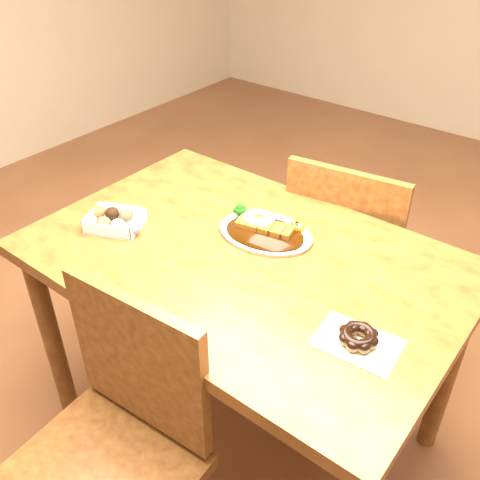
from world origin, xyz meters
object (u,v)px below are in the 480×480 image
Objects in this scene: chair_near at (112,450)px; donut_box at (114,220)px; table at (244,282)px; katsu_curry_plate at (264,230)px; pon_de_ring at (358,337)px; chair_far at (348,253)px.

chair_near is 0.64m from donut_box.
table is 1.38× the size of chair_near.
katsu_curry_plate is 1.60× the size of donut_box.
pon_de_ring is at bearing 1.45° from donut_box.
donut_box is at bearing -178.55° from pon_de_ring.
chair_near is 4.54× the size of donut_box.
donut_box is 0.96× the size of pon_de_ring.
table is at bearing -82.80° from katsu_curry_plate.
pon_de_ring is (0.34, -0.64, 0.29)m from chair_far.
chair_far is 2.84× the size of katsu_curry_plate.
donut_box is at bearing 46.67° from chair_far.
table is at bearing 87.42° from chair_near.
donut_box is 0.80m from pon_de_ring.
chair_far is at bearing 55.33° from donut_box.
donut_box is (-0.41, 0.41, 0.29)m from chair_near.
pon_de_ring is at bearing -14.91° from table.
chair_near is 4.37× the size of pon_de_ring.
table is at bearing 165.09° from pon_de_ring.
chair_far is at bearing 117.94° from pon_de_ring.
katsu_curry_plate reaches higher than pon_de_ring.
pon_de_ring is at bearing -27.96° from katsu_curry_plate.
chair_far is at bearing 82.68° from table.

